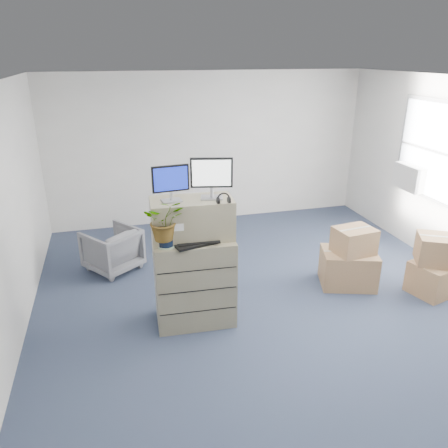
{
  "coord_description": "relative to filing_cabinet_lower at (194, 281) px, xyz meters",
  "views": [
    {
      "loc": [
        -1.85,
        -4.47,
        3.1
      ],
      "look_at": [
        -0.55,
        0.4,
        1.11
      ],
      "focal_mm": 35.0,
      "sensor_mm": 36.0,
      "label": 1
    }
  ],
  "objects": [
    {
      "name": "ground",
      "position": [
        1.0,
        -0.09,
        -0.54
      ],
      "size": [
        7.0,
        7.0,
        0.0
      ],
      "primitive_type": "plane",
      "color": "#252C44",
      "rests_on": "ground"
    },
    {
      "name": "wall_back",
      "position": [
        1.0,
        3.42,
        0.86
      ],
      "size": [
        6.0,
        0.02,
        2.8
      ],
      "primitive_type": "cube",
      "color": "silver",
      "rests_on": "ground"
    },
    {
      "name": "ac_unit",
      "position": [
        3.87,
        1.31,
        0.66
      ],
      "size": [
        0.24,
        0.6,
        0.4
      ],
      "primitive_type": "cube",
      "color": "beige",
      "rests_on": "wall_right"
    },
    {
      "name": "filing_cabinet_lower",
      "position": [
        0.0,
        0.0,
        0.0
      ],
      "size": [
        0.96,
        0.62,
        1.09
      ],
      "primitive_type": "cube",
      "rotation": [
        0.0,
        0.0,
        -0.05
      ],
      "color": "gray",
      "rests_on": "ground"
    },
    {
      "name": "filing_cabinet_upper",
      "position": [
        0.0,
        0.05,
        0.78
      ],
      "size": [
        0.96,
        0.52,
        0.47
      ],
      "primitive_type": "cube",
      "rotation": [
        0.0,
        0.0,
        -0.05
      ],
      "color": "gray",
      "rests_on": "filing_cabinet_lower"
    },
    {
      "name": "monitor_left",
      "position": [
        -0.22,
        0.04,
        1.24
      ],
      "size": [
        0.41,
        0.18,
        0.41
      ],
      "rotation": [
        0.0,
        0.0,
        0.11
      ],
      "color": "#99999E",
      "rests_on": "filing_cabinet_upper"
    },
    {
      "name": "monitor_right",
      "position": [
        0.23,
        0.03,
        1.27
      ],
      "size": [
        0.47,
        0.23,
        0.47
      ],
      "rotation": [
        0.0,
        0.0,
        -0.22
      ],
      "color": "#99999E",
      "rests_on": "filing_cabinet_upper"
    },
    {
      "name": "headphones",
      "position": [
        0.32,
        -0.15,
        1.05
      ],
      "size": [
        0.15,
        0.02,
        0.15
      ],
      "primitive_type": "torus",
      "rotation": [
        1.57,
        0.0,
        -0.05
      ],
      "color": "black",
      "rests_on": "filing_cabinet_upper"
    },
    {
      "name": "keyboard",
      "position": [
        0.02,
        -0.14,
        0.56
      ],
      "size": [
        0.58,
        0.35,
        0.03
      ],
      "primitive_type": "cube",
      "rotation": [
        0.0,
        0.0,
        0.25
      ],
      "color": "black",
      "rests_on": "filing_cabinet_lower"
    },
    {
      "name": "mouse",
      "position": [
        0.31,
        -0.12,
        0.56
      ],
      "size": [
        0.1,
        0.08,
        0.03
      ],
      "primitive_type": "ellipsoid",
      "rotation": [
        0.0,
        0.0,
        -0.26
      ],
      "color": "silver",
      "rests_on": "filing_cabinet_lower"
    },
    {
      "name": "water_bottle",
      "position": [
        0.05,
        0.03,
        0.67
      ],
      "size": [
        0.07,
        0.07,
        0.25
      ],
      "primitive_type": "cylinder",
      "color": "gray",
      "rests_on": "filing_cabinet_lower"
    },
    {
      "name": "phone_dock",
      "position": [
        -0.05,
        0.01,
        0.59
      ],
      "size": [
        0.07,
        0.06,
        0.14
      ],
      "rotation": [
        0.0,
        0.0,
        -0.05
      ],
      "color": "silver",
      "rests_on": "filing_cabinet_lower"
    },
    {
      "name": "external_drive",
      "position": [
        0.39,
        0.13,
        0.57
      ],
      "size": [
        0.19,
        0.15,
        0.06
      ],
      "primitive_type": "cube",
      "rotation": [
        0.0,
        0.0,
        0.05
      ],
      "color": "black",
      "rests_on": "filing_cabinet_lower"
    },
    {
      "name": "tissue_box",
      "position": [
        0.36,
        0.08,
        0.65
      ],
      "size": [
        0.28,
        0.15,
        0.1
      ],
      "primitive_type": "cube",
      "rotation": [
        0.0,
        0.0,
        -0.06
      ],
      "color": "#4293E0",
      "rests_on": "external_drive"
    },
    {
      "name": "potted_plant",
      "position": [
        -0.33,
        -0.13,
        0.8
      ],
      "size": [
        0.49,
        0.53,
        0.46
      ],
      "rotation": [
        0.0,
        0.0,
        -0.05
      ],
      "color": "#97B491",
      "rests_on": "filing_cabinet_lower"
    },
    {
      "name": "office_chair",
      "position": [
        -0.94,
        1.65,
        -0.18
      ],
      "size": [
        0.95,
        0.94,
        0.72
      ],
      "primitive_type": "imported",
      "rotation": [
        0.0,
        0.0,
        3.78
      ],
      "color": "#57575B",
      "rests_on": "ground"
    },
    {
      "name": "cardboard_boxes",
      "position": [
        2.72,
        0.09,
        -0.17
      ],
      "size": [
        1.83,
        1.21,
        0.87
      ],
      "color": "#946F47",
      "rests_on": "ground"
    }
  ]
}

